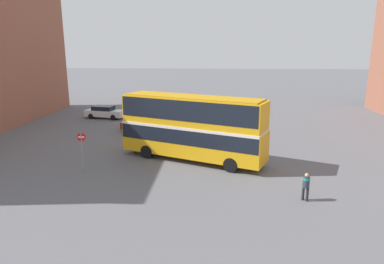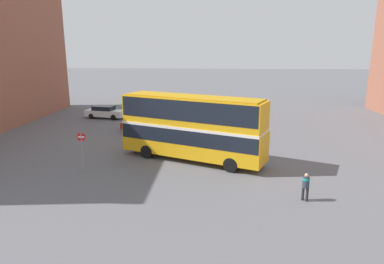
# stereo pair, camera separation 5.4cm
# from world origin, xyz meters

# --- Properties ---
(ground_plane) EXTENTS (240.00, 240.00, 0.00)m
(ground_plane) POSITION_xyz_m (0.00, 0.00, 0.00)
(ground_plane) COLOR #5B5B60
(double_decker_bus) EXTENTS (11.10, 6.60, 4.85)m
(double_decker_bus) POSITION_xyz_m (-1.76, -0.89, 2.77)
(double_decker_bus) COLOR gold
(double_decker_bus) RESTS_ON ground_plane
(pedestrian_foreground) EXTENTS (0.55, 0.55, 1.60)m
(pedestrian_foreground) POSITION_xyz_m (4.97, -7.53, 0.98)
(pedestrian_foreground) COLOR #232328
(pedestrian_foreground) RESTS_ON ground_plane
(parked_car_kerb_near) EXTENTS (4.93, 2.54, 1.50)m
(parked_car_kerb_near) POSITION_xyz_m (-13.34, 14.29, 0.77)
(parked_car_kerb_near) COLOR silver
(parked_car_kerb_near) RESTS_ON ground_plane
(parked_car_kerb_far) EXTENTS (4.04, 1.96, 1.43)m
(parked_car_kerb_far) POSITION_xyz_m (-4.48, 16.05, 0.73)
(parked_car_kerb_far) COLOR slate
(parked_car_kerb_far) RESTS_ON ground_plane
(parked_car_side_street) EXTENTS (4.93, 2.60, 1.43)m
(parked_car_side_street) POSITION_xyz_m (-7.15, 7.88, 0.73)
(parked_car_side_street) COLOR maroon
(parked_car_side_street) RESTS_ON ground_plane
(no_entry_sign) EXTENTS (0.60, 0.08, 2.77)m
(no_entry_sign) POSITION_xyz_m (-8.95, -3.96, 1.83)
(no_entry_sign) COLOR gray
(no_entry_sign) RESTS_ON ground_plane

